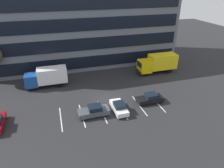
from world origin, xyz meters
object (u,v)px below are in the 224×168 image
box_truck_blue (47,76)px  sedan_charcoal (94,111)px  sedan_white (119,107)px  sedan_black (150,98)px  box_truck_yellow_all (158,63)px

box_truck_blue → sedan_charcoal: 12.12m
sedan_charcoal → sedan_white: size_ratio=1.05×
box_truck_blue → sedan_black: box_truck_blue is taller
box_truck_blue → sedan_black: 17.46m
box_truck_yellow_all → sedan_charcoal: box_truck_yellow_all is taller
box_truck_blue → sedan_white: 14.18m
box_truck_yellow_all → sedan_black: (-6.39, -9.75, -1.34)m
sedan_black → sedan_white: bearing=-170.3°
sedan_black → sedan_charcoal: size_ratio=0.96×
box_truck_blue → sedan_white: size_ratio=1.78×
box_truck_blue → sedan_charcoal: (5.76, -10.61, -1.13)m
sedan_white → sedan_charcoal: bearing=179.2°
sedan_charcoal → box_truck_yellow_all: bearing=35.1°
box_truck_yellow_all → sedan_white: bearing=-137.3°
box_truck_yellow_all → sedan_white: size_ratio=1.96×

